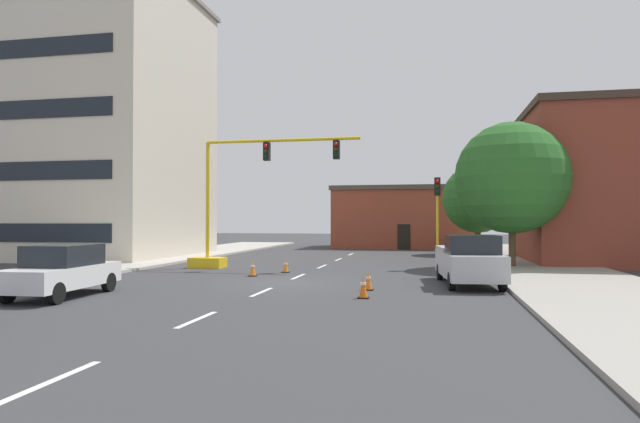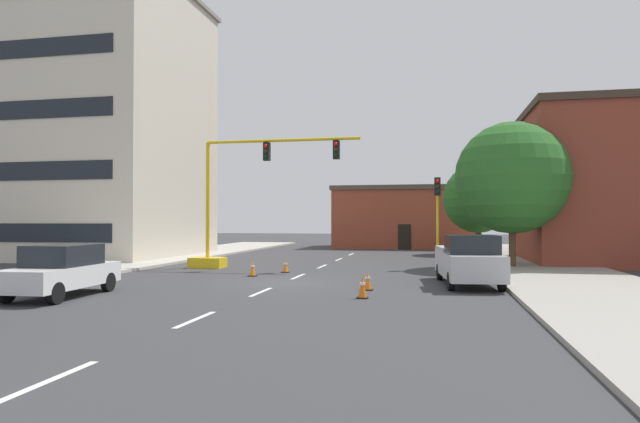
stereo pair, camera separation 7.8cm
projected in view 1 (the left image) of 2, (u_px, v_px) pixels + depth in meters
ground_plane at (284, 283)px, 22.49m from camera, size 160.00×160.00×0.00m
sidewalk_left at (130, 262)px, 32.65m from camera, size 6.00×56.00×0.14m
sidewalk_right at (546, 269)px, 28.01m from camera, size 6.00×56.00×0.14m
lane_stripe_seg_0 at (53, 381)px, 8.77m from camera, size 0.16×2.40×0.01m
lane_stripe_seg_1 at (197, 319)px, 14.16m from camera, size 0.16×2.40×0.01m
lane_stripe_seg_2 at (262, 292)px, 19.55m from camera, size 0.16×2.40×0.01m
lane_stripe_seg_3 at (298, 276)px, 24.94m from camera, size 0.16×2.40×0.01m
lane_stripe_seg_4 at (322, 266)px, 30.33m from camera, size 0.16×2.40×0.01m
lane_stripe_seg_5 at (339, 259)px, 35.72m from camera, size 0.16×2.40×0.01m
lane_stripe_seg_6 at (351, 254)px, 41.11m from camera, size 0.16×2.40×0.01m
building_tall_left at (87, 125)px, 38.60m from camera, size 14.72×12.81×18.49m
building_brick_center at (406, 217)px, 51.46m from camera, size 13.21×8.03×5.65m
building_row_right at (632, 185)px, 32.28m from camera, size 12.15×9.93×9.21m
traffic_signal_gantry at (228, 226)px, 29.34m from camera, size 9.19×1.20×6.83m
traffic_light_pole_right at (437, 202)px, 28.85m from camera, size 0.32×0.47×4.80m
tree_right_far at (478, 199)px, 40.83m from camera, size 5.13×5.13×6.73m
tree_right_mid at (512, 178)px, 29.03m from camera, size 5.91×5.91×7.75m
pickup_truck_silver at (469, 260)px, 21.64m from camera, size 2.52×5.57×1.99m
sedan_white_mid_left at (62, 270)px, 18.35m from camera, size 2.11×4.60×1.74m
traffic_cone_roadside_a at (363, 287)px, 18.01m from camera, size 0.36×0.36×0.74m
traffic_cone_roadside_b at (368, 281)px, 20.10m from camera, size 0.36×0.36×0.70m
traffic_cone_roadside_c at (253, 269)px, 25.08m from camera, size 0.36×0.36×0.71m
traffic_cone_roadside_d at (286, 266)px, 26.84m from camera, size 0.36×0.36×0.67m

